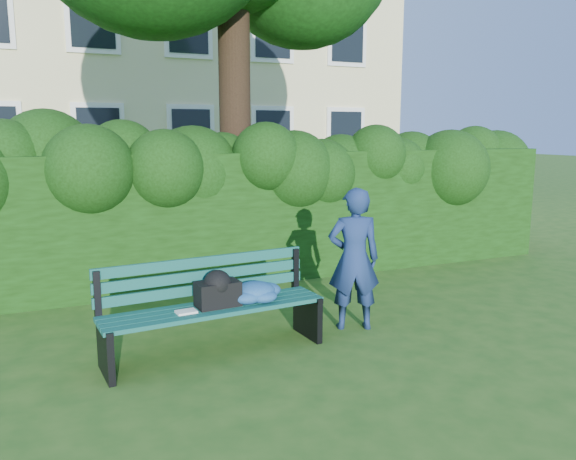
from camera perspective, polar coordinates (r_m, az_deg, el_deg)
name	(u,v)px	position (r m, az deg, el deg)	size (l,w,h in m)	color
ground	(310,324)	(6.25, 2.23, -9.50)	(80.00, 80.00, 0.00)	#275218
apartment_building	(119,6)	(19.85, -16.76, 20.98)	(16.00, 8.08, 12.00)	beige
hedge	(243,216)	(8.01, -4.57, 1.47)	(10.00, 1.00, 1.80)	black
park_bench	(223,301)	(5.40, -6.59, -7.14)	(2.14, 0.73, 0.89)	#0D4537
man_reading	(354,259)	(5.96, 6.71, -2.94)	(0.55, 0.36, 1.51)	navy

